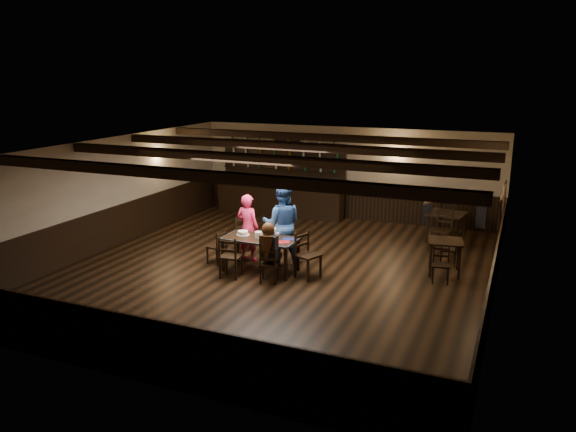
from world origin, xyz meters
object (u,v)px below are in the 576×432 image
at_px(chair_near_left, 229,254).
at_px(bar_counter, 281,190).
at_px(woman_pink, 248,227).
at_px(dining_table, 260,241).
at_px(chair_near_right, 268,262).
at_px(cake, 243,233).
at_px(man_blue, 282,224).

xyz_separation_m(chair_near_left, bar_counter, (-1.26, 5.58, 0.20)).
bearing_deg(chair_near_left, woman_pink, 98.61).
bearing_deg(bar_counter, chair_near_left, -77.29).
bearing_deg(bar_counter, dining_table, -71.26).
distance_m(chair_near_right, woman_pink, 1.63).
height_order(chair_near_left, woman_pink, woman_pink).
height_order(dining_table, cake, cake).
bearing_deg(woman_pink, dining_table, 142.50).
height_order(dining_table, chair_near_left, chair_near_left).
xyz_separation_m(cake, bar_counter, (-1.22, 4.86, -0.07)).
bearing_deg(man_blue, chair_near_right, 81.99).
distance_m(chair_near_left, chair_near_right, 0.89).
distance_m(dining_table, woman_pink, 0.84).
bearing_deg(dining_table, chair_near_right, -52.40).
relative_size(chair_near_left, woman_pink, 0.58).
bearing_deg(chair_near_right, cake, 144.04).
height_order(chair_near_right, bar_counter, bar_counter).
distance_m(woman_pink, bar_counter, 4.48).
height_order(chair_near_right, woman_pink, woman_pink).
bearing_deg(chair_near_left, dining_table, 57.72).
bearing_deg(man_blue, woman_pink, -12.93).
height_order(chair_near_right, man_blue, man_blue).
distance_m(chair_near_right, man_blue, 1.38).
xyz_separation_m(chair_near_left, cake, (-0.04, 0.71, 0.26)).
relative_size(woman_pink, bar_counter, 0.37).
distance_m(dining_table, chair_near_right, 0.80).
distance_m(chair_near_left, woman_pink, 1.27).
bearing_deg(chair_near_right, woman_pink, 131.98).
height_order(chair_near_left, cake, chair_near_left).
relative_size(dining_table, chair_near_right, 2.09).
bearing_deg(woman_pink, bar_counter, -69.69).
xyz_separation_m(man_blue, cake, (-0.68, -0.61, -0.13)).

